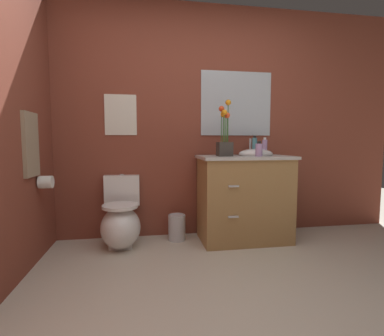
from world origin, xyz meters
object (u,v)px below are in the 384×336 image
(soap_bottle, at_px, (265,147))
(hanging_towel, at_px, (31,145))
(lotion_bottle, at_px, (259,150))
(hand_wash_bottle, at_px, (254,146))
(wall_mirror, at_px, (236,104))
(toilet_paper_roll, at_px, (46,182))
(trash_bin, at_px, (177,227))
(wall_poster, at_px, (121,115))
(vanity_cabinet, at_px, (244,197))
(toilet, at_px, (121,222))
(flower_vase, at_px, (225,138))

(soap_bottle, xyz_separation_m, hanging_towel, (-2.16, -0.36, 0.03))
(lotion_bottle, distance_m, hand_wash_bottle, 0.26)
(wall_mirror, relative_size, toilet_paper_roll, 7.27)
(soap_bottle, height_order, trash_bin, soap_bottle)
(soap_bottle, relative_size, wall_mirror, 0.24)
(soap_bottle, bearing_deg, wall_mirror, 134.30)
(wall_poster, xyz_separation_m, wall_mirror, (1.25, 0.00, 0.14))
(toilet_paper_roll, bearing_deg, vanity_cabinet, 5.20)
(soap_bottle, bearing_deg, lotion_bottle, -127.08)
(toilet, height_order, hanging_towel, hanging_towel)
(toilet_paper_roll, bearing_deg, wall_mirror, 13.97)
(lotion_bottle, bearing_deg, trash_bin, 162.39)
(trash_bin, xyz_separation_m, toilet_paper_roll, (-1.17, -0.28, 0.54))
(soap_bottle, distance_m, toilet_paper_roll, 2.14)
(vanity_cabinet, bearing_deg, toilet, 178.79)
(vanity_cabinet, xyz_separation_m, toilet_paper_roll, (-1.87, -0.17, 0.23))
(lotion_bottle, height_order, hand_wash_bottle, hand_wash_bottle)
(toilet, bearing_deg, lotion_bottle, -7.03)
(flower_vase, relative_size, wall_mirror, 0.70)
(soap_bottle, relative_size, lotion_bottle, 1.27)
(toilet, height_order, flower_vase, flower_vase)
(soap_bottle, relative_size, toilet_paper_roll, 1.72)
(hand_wash_bottle, relative_size, trash_bin, 0.77)
(toilet_paper_roll, bearing_deg, wall_poster, 37.16)
(flower_vase, relative_size, trash_bin, 2.05)
(lotion_bottle, distance_m, wall_poster, 1.46)
(hand_wash_bottle, height_order, hanging_towel, hanging_towel)
(hand_wash_bottle, xyz_separation_m, hanging_towel, (-2.07, -0.43, 0.02))
(toilet_paper_roll, bearing_deg, flower_vase, 4.22)
(soap_bottle, xyz_separation_m, trash_bin, (-0.93, 0.06, -0.84))
(wall_mirror, bearing_deg, soap_bottle, -45.70)
(flower_vase, height_order, soap_bottle, flower_vase)
(lotion_bottle, bearing_deg, toilet, 172.97)
(vanity_cabinet, relative_size, wall_mirror, 1.33)
(trash_bin, relative_size, toilet_paper_roll, 2.47)
(hanging_towel, bearing_deg, flower_vase, 8.91)
(lotion_bottle, xyz_separation_m, hand_wash_bottle, (0.06, 0.25, 0.03))
(toilet, bearing_deg, trash_bin, 8.43)
(hanging_towel, bearing_deg, vanity_cabinet, 9.30)
(lotion_bottle, xyz_separation_m, wall_poster, (-1.35, 0.43, 0.36))
(hand_wash_bottle, distance_m, trash_bin, 1.19)
(flower_vase, bearing_deg, hanging_towel, -171.09)
(vanity_cabinet, height_order, hanging_towel, hanging_towel)
(lotion_bottle, xyz_separation_m, hanging_towel, (-2.02, -0.17, 0.05))
(wall_poster, xyz_separation_m, hanging_towel, (-0.67, -0.61, -0.30))
(trash_bin, bearing_deg, lotion_bottle, -17.61)
(wall_poster, bearing_deg, vanity_cabinet, -13.18)
(toilet, bearing_deg, wall_mirror, 12.05)
(vanity_cabinet, height_order, trash_bin, vanity_cabinet)
(vanity_cabinet, distance_m, hanging_towel, 2.02)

